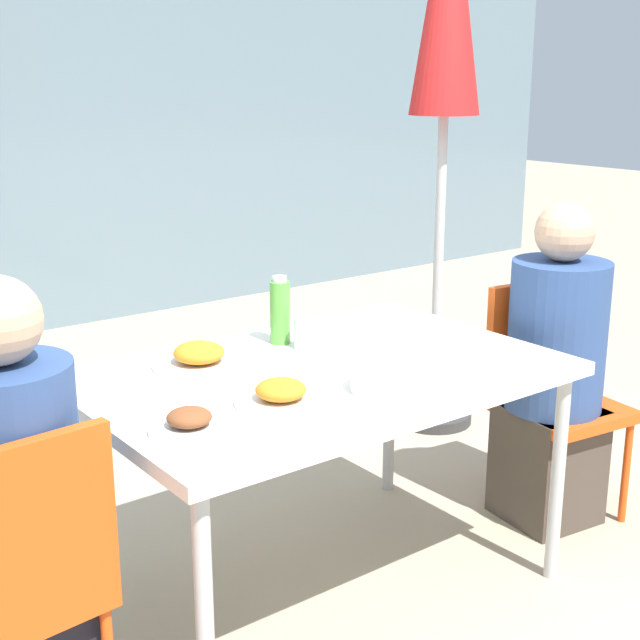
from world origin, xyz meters
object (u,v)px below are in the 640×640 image
object	(u,v)px
person_left	(17,532)
person_right	(554,376)
chair_left	(14,577)
closed_umbrella	(447,24)
drinking_cup	(304,334)
salad_bowl	(385,380)
bottle	(280,311)
chair_right	(547,382)

from	to	relation	value
person_left	person_right	xyz separation A→B (m)	(1.91, -0.04, -0.01)
chair_left	closed_umbrella	bearing A→B (deg)	18.08
person_right	closed_umbrella	distance (m)	1.58
drinking_cup	salad_bowl	size ratio (longest dim) A/B	0.51
person_right	salad_bowl	world-z (taller)	person_right
person_left	salad_bowl	world-z (taller)	person_left
closed_umbrella	chair_left	bearing A→B (deg)	-156.84
closed_umbrella	bottle	bearing A→B (deg)	-157.10
chair_left	person_right	size ratio (longest dim) A/B	0.73
person_right	drinking_cup	xyz separation A→B (m)	(-0.87, 0.32, 0.24)
chair_right	drinking_cup	distance (m)	1.00
closed_umbrella	drinking_cup	bearing A→B (deg)	-152.97
chair_left	bottle	size ratio (longest dim) A/B	3.83
chair_left	chair_right	bearing A→B (deg)	-1.66
person_left	chair_right	world-z (taller)	person_left
bottle	chair_right	bearing A→B (deg)	-19.41
person_right	bottle	size ratio (longest dim) A/B	5.25
closed_umbrella	salad_bowl	xyz separation A→B (m)	(-1.26, -1.07, -1.02)
closed_umbrella	drinking_cup	xyz separation A→B (m)	(-1.20, -0.61, -1.00)
bottle	salad_bowl	size ratio (longest dim) A/B	1.17
chair_left	person_left	xyz separation A→B (m)	(0.04, 0.08, 0.06)
drinking_cup	chair_left	bearing A→B (deg)	-161.45
drinking_cup	salad_bowl	xyz separation A→B (m)	(-0.06, -0.45, -0.02)
chair_left	bottle	world-z (taller)	bottle
person_left	drinking_cup	world-z (taller)	person_left
bottle	person_left	bearing A→B (deg)	-159.77
chair_right	salad_bowl	world-z (taller)	chair_right
person_left	chair_right	distance (m)	1.97
chair_left	person_left	size ratio (longest dim) A/B	0.73
bottle	drinking_cup	xyz separation A→B (m)	(0.03, -0.09, -0.06)
salad_bowl	drinking_cup	bearing A→B (deg)	82.97
chair_right	person_right	size ratio (longest dim) A/B	0.73
bottle	drinking_cup	size ratio (longest dim) A/B	2.28
chair_left	person_left	distance (m)	0.11
person_left	closed_umbrella	world-z (taller)	closed_umbrella
salad_bowl	chair_right	bearing A→B (deg)	12.01
drinking_cup	salad_bowl	distance (m)	0.46
chair_right	closed_umbrella	xyz separation A→B (m)	(0.27, 0.86, 1.29)
chair_left	drinking_cup	size ratio (longest dim) A/B	8.73
person_right	drinking_cup	size ratio (longest dim) A/B	11.99
person_right	salad_bowl	bearing A→B (deg)	15.70
person_right	closed_umbrella	xyz separation A→B (m)	(0.33, 0.93, 1.24)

